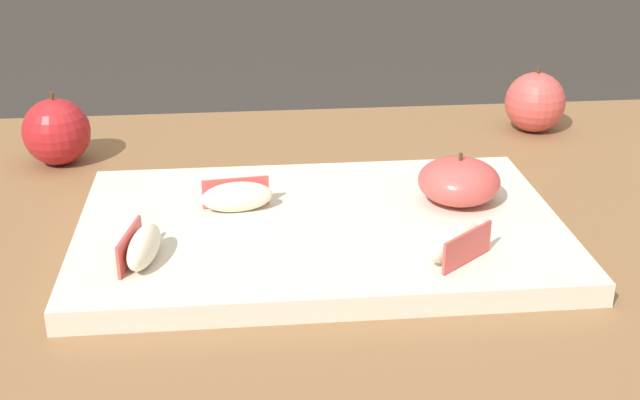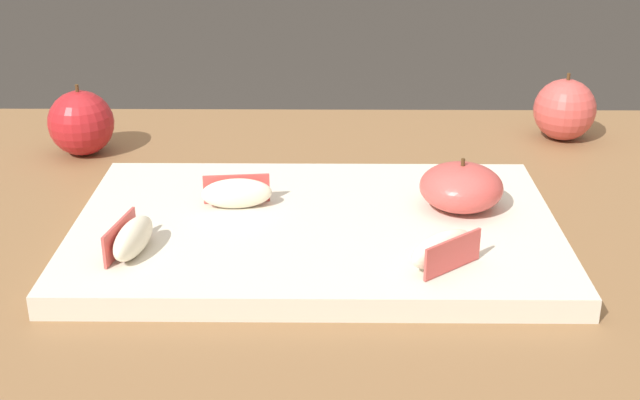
% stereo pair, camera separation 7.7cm
% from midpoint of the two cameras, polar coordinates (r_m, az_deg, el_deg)
% --- Properties ---
extents(dining_table, '(1.44, 0.82, 0.76)m').
position_cam_midpoint_polar(dining_table, '(0.83, -1.91, -9.38)').
color(dining_table, brown).
rests_on(dining_table, ground_plane).
extents(cutting_board, '(0.44, 0.29, 0.02)m').
position_cam_midpoint_polar(cutting_board, '(0.79, -2.82, -2.10)').
color(cutting_board, beige).
rests_on(cutting_board, dining_table).
extents(apple_half_skin_up, '(0.08, 0.08, 0.05)m').
position_cam_midpoint_polar(apple_half_skin_up, '(0.81, 6.57, 1.20)').
color(apple_half_skin_up, '#D14C47').
rests_on(apple_half_skin_up, cutting_board).
extents(apple_wedge_left, '(0.07, 0.03, 0.03)m').
position_cam_midpoint_polar(apple_wedge_left, '(0.80, -8.30, 0.18)').
color(apple_wedge_left, '#F4EACC').
rests_on(apple_wedge_left, cutting_board).
extents(apple_wedge_middle, '(0.06, 0.06, 0.03)m').
position_cam_midpoint_polar(apple_wedge_middle, '(0.71, 6.01, -2.93)').
color(apple_wedge_middle, '#F4EACC').
rests_on(apple_wedge_middle, cutting_board).
extents(apple_wedge_near_knife, '(0.04, 0.07, 0.03)m').
position_cam_midpoint_polar(apple_wedge_near_knife, '(0.72, -14.75, -3.10)').
color(apple_wedge_near_knife, '#F4EACC').
rests_on(apple_wedge_near_knife, cutting_board).
extents(whole_apple_pink_lady, '(0.07, 0.07, 0.08)m').
position_cam_midpoint_polar(whole_apple_pink_lady, '(1.09, 12.17, 6.35)').
color(whole_apple_pink_lady, '#D14C47').
rests_on(whole_apple_pink_lady, dining_table).
extents(whole_apple_crimson, '(0.08, 0.08, 0.08)m').
position_cam_midpoint_polar(whole_apple_crimson, '(1.01, -19.25, 4.27)').
color(whole_apple_crimson, '#B21E23').
rests_on(whole_apple_crimson, dining_table).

